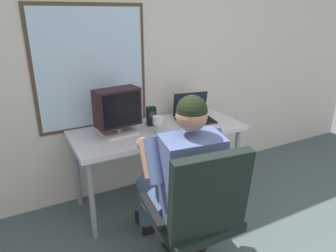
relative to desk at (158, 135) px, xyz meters
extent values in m
cube|color=beige|center=(0.09, 0.38, 0.79)|extent=(5.90, 0.06, 2.90)
cube|color=#4C3828|center=(-0.46, 0.35, 0.57)|extent=(0.98, 0.01, 1.06)
cube|color=silver|center=(-0.46, 0.34, 0.57)|extent=(0.92, 0.02, 1.00)
cylinder|color=gray|center=(-0.69, -0.26, -0.32)|extent=(0.04, 0.04, 0.68)
cylinder|color=gray|center=(0.69, -0.26, -0.32)|extent=(0.04, 0.04, 0.68)
cylinder|color=gray|center=(-0.69, 0.26, -0.32)|extent=(0.04, 0.04, 0.68)
cylinder|color=gray|center=(0.69, 0.26, -0.32)|extent=(0.04, 0.04, 0.68)
cube|color=silver|center=(0.00, 0.00, 0.04)|extent=(1.51, 0.64, 0.04)
cylinder|color=#3F3F44|center=(-0.19, -0.87, -0.45)|extent=(0.05, 0.05, 0.38)
cube|color=black|center=(-0.19, -0.87, -0.24)|extent=(0.50, 0.50, 0.06)
cube|color=black|center=(-0.22, -1.09, 0.06)|extent=(0.49, 0.17, 0.53)
cube|color=black|center=(0.08, -0.90, -0.11)|extent=(0.09, 0.36, 0.02)
cube|color=black|center=(-0.46, -0.84, -0.11)|extent=(0.09, 0.36, 0.02)
cylinder|color=#3F5270|center=(-0.01, -0.63, -0.21)|extent=(0.20, 0.46, 0.15)
cylinder|color=#3F5270|center=(0.02, -0.41, -0.43)|extent=(0.12, 0.12, 0.45)
cube|color=black|center=(0.02, -0.35, -0.62)|extent=(0.13, 0.25, 0.08)
cylinder|color=#3F5270|center=(-0.33, -0.60, -0.21)|extent=(0.20, 0.46, 0.15)
cylinder|color=#3F5270|center=(-0.30, -0.38, -0.43)|extent=(0.12, 0.12, 0.45)
cube|color=black|center=(-0.29, -0.32, -0.62)|extent=(0.13, 0.25, 0.08)
cube|color=#495986|center=(-0.19, -0.84, 0.06)|extent=(0.41, 0.31, 0.56)
sphere|color=#A97561|center=(-0.19, -0.84, 0.46)|extent=(0.19, 0.19, 0.19)
sphere|color=black|center=(-0.19, -0.84, 0.49)|extent=(0.19, 0.19, 0.19)
cylinder|color=#495986|center=(0.03, -0.81, 0.18)|extent=(0.11, 0.20, 0.29)
cylinder|color=#A97561|center=(0.04, -0.73, 0.04)|extent=(0.09, 0.16, 0.27)
sphere|color=#A97561|center=(0.05, -0.69, 0.01)|extent=(0.09, 0.09, 0.09)
cylinder|color=#495986|center=(-0.40, -0.77, 0.18)|extent=(0.11, 0.22, 0.29)
cylinder|color=#A97561|center=(-0.39, -0.63, 0.13)|extent=(0.10, 0.21, 0.26)
sphere|color=#A97561|center=(-0.38, -0.54, 0.20)|extent=(0.09, 0.09, 0.09)
cube|color=beige|center=(-0.35, 0.04, 0.07)|extent=(0.31, 0.26, 0.02)
cylinder|color=beige|center=(-0.35, 0.04, 0.11)|extent=(0.04, 0.04, 0.06)
cube|color=black|center=(-0.35, 0.04, 0.30)|extent=(0.38, 0.22, 0.31)
cube|color=black|center=(-0.34, -0.05, 0.30)|extent=(0.32, 0.05, 0.27)
cube|color=black|center=(0.39, 0.00, 0.07)|extent=(0.38, 0.30, 0.02)
cube|color=black|center=(0.39, 0.00, 0.08)|extent=(0.34, 0.26, 0.00)
cube|color=black|center=(0.41, 0.14, 0.19)|extent=(0.34, 0.10, 0.23)
cube|color=#0F1933|center=(0.41, 0.13, 0.19)|extent=(0.32, 0.09, 0.21)
cylinder|color=silver|center=(-0.06, -0.10, 0.06)|extent=(0.07, 0.07, 0.00)
cylinder|color=silver|center=(-0.06, -0.10, 0.11)|extent=(0.01, 0.01, 0.08)
cylinder|color=silver|center=(-0.06, -0.10, 0.18)|extent=(0.09, 0.09, 0.07)
cylinder|color=maroon|center=(-0.06, -0.10, 0.15)|extent=(0.08, 0.08, 0.02)
cube|color=black|center=(-0.02, 0.10, 0.15)|extent=(0.09, 0.07, 0.17)
cylinder|color=#333338|center=(-0.03, 0.07, 0.17)|extent=(0.06, 0.01, 0.06)
camera|label=1|loc=(-1.11, -2.27, 1.02)|focal=32.64mm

